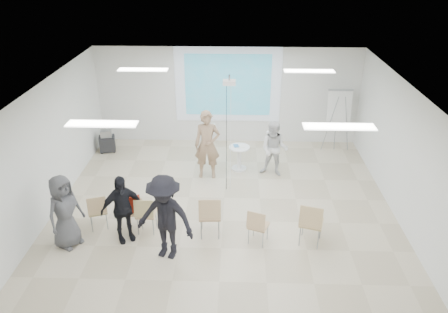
{
  "coord_description": "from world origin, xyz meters",
  "views": [
    {
      "loc": [
        0.29,
        -8.31,
        5.74
      ],
      "look_at": [
        0.0,
        0.8,
        1.25
      ],
      "focal_mm": 35.0,
      "sensor_mm": 36.0,
      "label": 1
    }
  ],
  "objects_px": {
    "chair_left_mid": "(134,210)",
    "audience_left": "(121,204)",
    "audience_mid": "(165,212)",
    "chair_far_left": "(97,209)",
    "laptop": "(146,212)",
    "av_cart": "(107,142)",
    "pedestal_table": "(239,156)",
    "chair_center": "(210,214)",
    "audience_outer": "(64,208)",
    "chair_left_inner": "(145,212)",
    "chair_right_far": "(311,221)",
    "flipchart_easel": "(339,106)",
    "chair_right_inner": "(257,224)",
    "player_left": "(207,140)",
    "player_right": "(274,146)"
  },
  "relations": [
    {
      "from": "chair_left_mid",
      "to": "audience_left",
      "type": "relative_size",
      "value": 0.46
    },
    {
      "from": "audience_mid",
      "to": "chair_far_left",
      "type": "bearing_deg",
      "value": 168.78
    },
    {
      "from": "laptop",
      "to": "chair_left_mid",
      "type": "bearing_deg",
      "value": -8.51
    },
    {
      "from": "audience_mid",
      "to": "av_cart",
      "type": "distance_m",
      "value": 5.53
    },
    {
      "from": "pedestal_table",
      "to": "chair_center",
      "type": "bearing_deg",
      "value": -101.18
    },
    {
      "from": "chair_left_mid",
      "to": "audience_outer",
      "type": "relative_size",
      "value": 0.45
    },
    {
      "from": "chair_left_inner",
      "to": "chair_center",
      "type": "relative_size",
      "value": 0.9
    },
    {
      "from": "pedestal_table",
      "to": "chair_right_far",
      "type": "bearing_deg",
      "value": -66.26
    },
    {
      "from": "audience_left",
      "to": "av_cart",
      "type": "relative_size",
      "value": 2.54
    },
    {
      "from": "audience_outer",
      "to": "flipchart_easel",
      "type": "distance_m",
      "value": 8.11
    },
    {
      "from": "chair_far_left",
      "to": "chair_right_far",
      "type": "distance_m",
      "value": 4.59
    },
    {
      "from": "audience_mid",
      "to": "flipchart_easel",
      "type": "relative_size",
      "value": 1.07
    },
    {
      "from": "chair_left_mid",
      "to": "chair_right_inner",
      "type": "bearing_deg",
      "value": -25.06
    },
    {
      "from": "pedestal_table",
      "to": "audience_outer",
      "type": "bearing_deg",
      "value": -135.53
    },
    {
      "from": "chair_far_left",
      "to": "laptop",
      "type": "distance_m",
      "value": 1.08
    },
    {
      "from": "pedestal_table",
      "to": "player_left",
      "type": "height_order",
      "value": "player_left"
    },
    {
      "from": "chair_left_mid",
      "to": "chair_left_inner",
      "type": "xyz_separation_m",
      "value": [
        0.29,
        -0.14,
        0.04
      ]
    },
    {
      "from": "player_right",
      "to": "chair_right_inner",
      "type": "bearing_deg",
      "value": -83.75
    },
    {
      "from": "pedestal_table",
      "to": "audience_mid",
      "type": "distance_m",
      "value": 4.12
    },
    {
      "from": "laptop",
      "to": "audience_outer",
      "type": "distance_m",
      "value": 1.7
    },
    {
      "from": "chair_far_left",
      "to": "audience_left",
      "type": "relative_size",
      "value": 0.49
    },
    {
      "from": "laptop",
      "to": "flipchart_easel",
      "type": "relative_size",
      "value": 0.17
    },
    {
      "from": "flipchart_easel",
      "to": "player_left",
      "type": "bearing_deg",
      "value": -154.68
    },
    {
      "from": "flipchart_easel",
      "to": "av_cart",
      "type": "distance_m",
      "value": 7.01
    },
    {
      "from": "laptop",
      "to": "audience_left",
      "type": "relative_size",
      "value": 0.19
    },
    {
      "from": "chair_far_left",
      "to": "audience_mid",
      "type": "relative_size",
      "value": 0.42
    },
    {
      "from": "chair_left_inner",
      "to": "av_cart",
      "type": "height_order",
      "value": "chair_left_inner"
    },
    {
      "from": "player_left",
      "to": "chair_right_inner",
      "type": "relative_size",
      "value": 2.54
    },
    {
      "from": "player_right",
      "to": "laptop",
      "type": "bearing_deg",
      "value": -121.42
    },
    {
      "from": "chair_right_far",
      "to": "audience_mid",
      "type": "xyz_separation_m",
      "value": [
        -2.93,
        -0.44,
        0.45
      ]
    },
    {
      "from": "laptop",
      "to": "av_cart",
      "type": "relative_size",
      "value": 0.47
    },
    {
      "from": "laptop",
      "to": "audience_mid",
      "type": "xyz_separation_m",
      "value": [
        0.56,
        -0.85,
        0.56
      ]
    },
    {
      "from": "player_right",
      "to": "chair_right_far",
      "type": "xyz_separation_m",
      "value": [
        0.55,
        -3.08,
        -0.26
      ]
    },
    {
      "from": "chair_center",
      "to": "chair_right_inner",
      "type": "distance_m",
      "value": 1.03
    },
    {
      "from": "audience_left",
      "to": "flipchart_easel",
      "type": "relative_size",
      "value": 0.91
    },
    {
      "from": "player_left",
      "to": "av_cart",
      "type": "distance_m",
      "value": 3.55
    },
    {
      "from": "chair_right_far",
      "to": "av_cart",
      "type": "bearing_deg",
      "value": 157.76
    },
    {
      "from": "laptop",
      "to": "flipchart_easel",
      "type": "bearing_deg",
      "value": -138.16
    },
    {
      "from": "audience_mid",
      "to": "chair_right_inner",
      "type": "bearing_deg",
      "value": 30.06
    },
    {
      "from": "chair_left_inner",
      "to": "flipchart_easel",
      "type": "relative_size",
      "value": 0.46
    },
    {
      "from": "chair_right_inner",
      "to": "chair_right_far",
      "type": "height_order",
      "value": "chair_right_far"
    },
    {
      "from": "player_right",
      "to": "chair_right_inner",
      "type": "relative_size",
      "value": 2.05
    },
    {
      "from": "chair_left_mid",
      "to": "chair_left_inner",
      "type": "relative_size",
      "value": 0.92
    },
    {
      "from": "av_cart",
      "to": "chair_left_mid",
      "type": "bearing_deg",
      "value": -80.4
    },
    {
      "from": "audience_left",
      "to": "audience_mid",
      "type": "height_order",
      "value": "audience_mid"
    },
    {
      "from": "chair_right_inner",
      "to": "flipchart_easel",
      "type": "height_order",
      "value": "flipchart_easel"
    },
    {
      "from": "player_left",
      "to": "chair_right_inner",
      "type": "distance_m",
      "value": 3.24
    },
    {
      "from": "av_cart",
      "to": "chair_far_left",
      "type": "bearing_deg",
      "value": -90.8
    },
    {
      "from": "chair_right_far",
      "to": "chair_left_inner",
      "type": "bearing_deg",
      "value": -168.52
    },
    {
      "from": "audience_outer",
      "to": "pedestal_table",
      "type": "bearing_deg",
      "value": -15.14
    }
  ]
}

